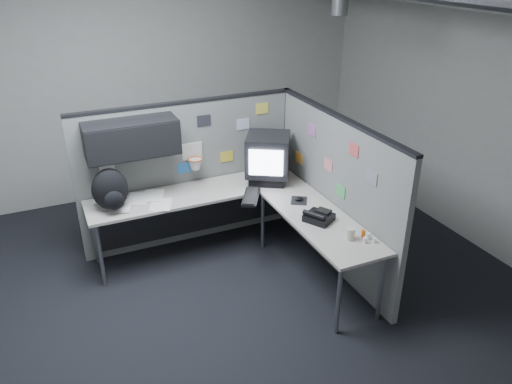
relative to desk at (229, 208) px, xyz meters
name	(u,v)px	position (x,y,z in m)	size (l,w,h in m)	color
room	(302,76)	(0.41, -0.70, 1.48)	(5.62, 5.62, 3.22)	black
partition_back	(175,162)	(-0.40, 0.53, 0.38)	(2.44, 0.42, 1.63)	slate
partition_right	(334,193)	(0.95, -0.49, 0.21)	(0.07, 2.23, 1.63)	slate
desk	(229,208)	(0.00, 0.00, 0.00)	(2.31, 2.11, 0.73)	#AEA59D
monitor	(268,157)	(0.56, 0.25, 0.39)	(0.62, 0.62, 0.52)	black
keyboard	(251,197)	(0.21, -0.10, 0.13)	(0.35, 0.44, 0.04)	black
mouse	(299,200)	(0.63, -0.35, 0.13)	(0.24, 0.25, 0.04)	black
phone	(319,217)	(0.60, -0.79, 0.16)	(0.31, 0.32, 0.11)	black
bottles	(367,237)	(0.81, -1.26, 0.15)	(0.12, 0.15, 0.07)	silver
cup	(350,234)	(0.68, -1.19, 0.17)	(0.08, 0.08, 0.11)	beige
papers	(132,201)	(-0.92, 0.33, 0.13)	(0.78, 0.70, 0.02)	white
backpack	(110,190)	(-1.13, 0.24, 0.32)	(0.41, 0.39, 0.43)	black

